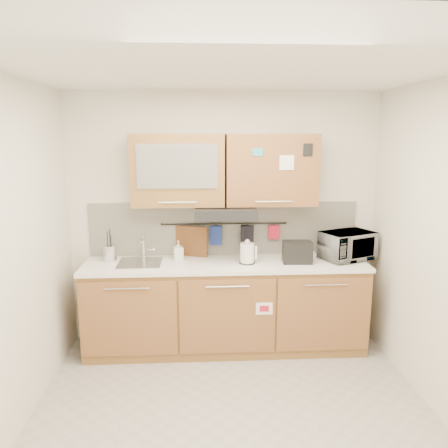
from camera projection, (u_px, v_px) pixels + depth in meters
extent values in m
plane|color=#9E9993|center=(234.00, 420.00, 3.38)|extent=(3.20, 3.20, 0.00)
plane|color=white|center=(236.00, 68.00, 2.86)|extent=(3.20, 3.20, 0.00)
plane|color=silver|center=(224.00, 219.00, 4.58)|extent=(3.20, 0.00, 3.20)
plane|color=silver|center=(6.00, 263.00, 3.03)|extent=(0.00, 3.00, 3.00)
cube|color=olive|center=(225.00, 307.00, 4.46)|extent=(2.80, 0.60, 0.88)
cube|color=black|center=(225.00, 342.00, 4.54)|extent=(2.80, 0.54, 0.10)
cube|color=brown|center=(128.00, 319.00, 4.10)|extent=(0.91, 0.02, 0.74)
cylinder|color=silver|center=(127.00, 289.00, 4.02)|extent=(0.41, 0.01, 0.01)
cube|color=brown|center=(227.00, 317.00, 4.15)|extent=(0.91, 0.02, 0.74)
cylinder|color=silver|center=(228.00, 287.00, 4.07)|extent=(0.41, 0.01, 0.01)
cube|color=brown|center=(324.00, 315.00, 4.20)|extent=(0.91, 0.02, 0.74)
cylinder|color=silver|center=(326.00, 285.00, 4.12)|extent=(0.41, 0.01, 0.01)
cube|color=white|center=(226.00, 264.00, 4.36)|extent=(2.82, 0.62, 0.04)
cube|color=silver|center=(224.00, 229.00, 4.59)|extent=(2.80, 0.02, 0.56)
cube|color=olive|center=(178.00, 170.00, 4.28)|extent=(0.90, 0.35, 0.70)
cube|color=silver|center=(177.00, 166.00, 4.09)|extent=(0.76, 0.02, 0.42)
cube|color=brown|center=(271.00, 170.00, 4.33)|extent=(0.90, 0.35, 0.70)
cube|color=white|center=(287.00, 163.00, 4.15)|extent=(0.14, 0.00, 0.14)
cube|color=black|center=(225.00, 212.00, 4.32)|extent=(0.60, 0.46, 0.10)
cube|color=silver|center=(140.00, 264.00, 4.32)|extent=(0.42, 0.40, 0.03)
cylinder|color=silver|center=(144.00, 248.00, 4.46)|extent=(0.03, 0.03, 0.24)
cylinder|color=silver|center=(142.00, 240.00, 4.36)|extent=(0.02, 0.18, 0.02)
cylinder|color=black|center=(224.00, 224.00, 4.54)|extent=(1.30, 0.02, 0.02)
cylinder|color=silver|center=(110.00, 253.00, 4.38)|extent=(0.17, 0.17, 0.16)
cylinder|color=black|center=(108.00, 246.00, 4.38)|extent=(0.01, 0.01, 0.31)
cylinder|color=black|center=(111.00, 248.00, 4.36)|extent=(0.01, 0.01, 0.27)
cylinder|color=black|center=(110.00, 245.00, 4.39)|extent=(0.01, 0.01, 0.33)
cylinder|color=black|center=(108.00, 250.00, 4.35)|extent=(0.01, 0.01, 0.24)
cylinder|color=silver|center=(247.00, 253.00, 4.31)|extent=(0.15, 0.15, 0.20)
sphere|color=silver|center=(247.00, 241.00, 4.28)|extent=(0.05, 0.05, 0.05)
cube|color=silver|center=(256.00, 252.00, 4.30)|extent=(0.02, 0.03, 0.13)
cylinder|color=black|center=(247.00, 262.00, 4.33)|extent=(0.16, 0.16, 0.01)
cube|color=black|center=(297.00, 252.00, 4.33)|extent=(0.30, 0.19, 0.22)
cube|color=black|center=(292.00, 242.00, 4.31)|extent=(0.09, 0.13, 0.01)
cube|color=black|center=(303.00, 242.00, 4.31)|extent=(0.09, 0.13, 0.01)
imported|color=#999999|center=(347.00, 245.00, 4.45)|extent=(0.61, 0.52, 0.28)
imported|color=#999999|center=(178.00, 250.00, 4.42)|extent=(0.11, 0.11, 0.20)
cube|color=brown|center=(191.00, 247.00, 4.56)|extent=(0.34, 0.14, 0.44)
cube|color=navy|center=(216.00, 235.00, 4.55)|extent=(0.12, 0.04, 0.20)
cube|color=black|center=(247.00, 236.00, 4.57)|extent=(0.14, 0.06, 0.21)
cube|color=#B91833|center=(274.00, 232.00, 4.58)|extent=(0.12, 0.04, 0.15)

